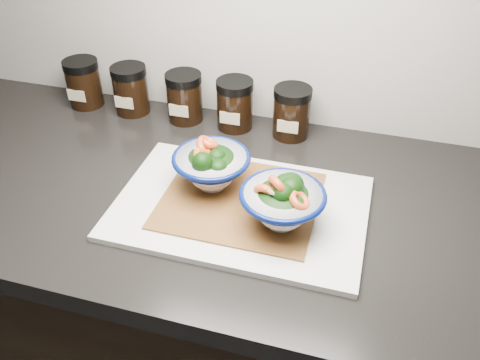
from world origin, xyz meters
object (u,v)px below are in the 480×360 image
(bowl_left, at_px, (211,166))
(spice_jar_a, at_px, (84,83))
(cutting_board, at_px, (240,208))
(spice_jar_c, at_px, (185,97))
(spice_jar_d, at_px, (235,104))
(spice_jar_e, at_px, (292,112))
(bowl_right, at_px, (283,202))
(spice_jar_b, at_px, (131,90))

(bowl_left, relative_size, spice_jar_a, 1.28)
(cutting_board, height_order, spice_jar_c, spice_jar_c)
(spice_jar_d, bearing_deg, bowl_left, -83.75)
(cutting_board, bearing_deg, spice_jar_a, 149.32)
(spice_jar_c, relative_size, spice_jar_e, 1.00)
(cutting_board, xyz_separation_m, spice_jar_e, (0.04, 0.28, 0.05))
(bowl_left, relative_size, bowl_right, 0.99)
(cutting_board, distance_m, spice_jar_c, 0.35)
(bowl_right, relative_size, spice_jar_b, 1.30)
(spice_jar_d, bearing_deg, spice_jar_a, 180.00)
(bowl_left, distance_m, spice_jar_b, 0.37)
(bowl_right, distance_m, spice_jar_a, 0.63)
(bowl_left, height_order, spice_jar_a, bowl_left)
(cutting_board, height_order, spice_jar_e, spice_jar_e)
(cutting_board, relative_size, spice_jar_d, 3.98)
(spice_jar_c, bearing_deg, bowl_right, -46.24)
(spice_jar_e, bearing_deg, cutting_board, -97.24)
(spice_jar_e, bearing_deg, spice_jar_d, 180.00)
(spice_jar_a, bearing_deg, spice_jar_c, 0.00)
(cutting_board, height_order, spice_jar_b, spice_jar_b)
(spice_jar_e, bearing_deg, spice_jar_b, 180.00)
(spice_jar_c, bearing_deg, spice_jar_d, 0.00)
(spice_jar_a, relative_size, spice_jar_b, 1.00)
(bowl_left, xyz_separation_m, spice_jar_c, (-0.15, 0.24, -0.00))
(spice_jar_d, relative_size, spice_jar_e, 1.00)
(spice_jar_b, bearing_deg, bowl_right, -35.67)
(spice_jar_d, xyz_separation_m, spice_jar_e, (0.13, 0.00, 0.00))
(bowl_left, height_order, spice_jar_d, bowl_left)
(bowl_left, height_order, spice_jar_b, bowl_left)
(bowl_left, bearing_deg, spice_jar_d, 96.25)
(bowl_left, bearing_deg, spice_jar_b, 139.20)
(cutting_board, distance_m, bowl_right, 0.10)
(spice_jar_a, relative_size, spice_jar_c, 1.00)
(spice_jar_e, bearing_deg, spice_jar_a, 180.00)
(bowl_left, distance_m, spice_jar_c, 0.28)
(bowl_left, xyz_separation_m, bowl_right, (0.15, -0.07, 0.00))
(spice_jar_b, xyz_separation_m, spice_jar_d, (0.25, 0.00, 0.00))
(spice_jar_b, relative_size, spice_jar_c, 1.00)
(spice_jar_c, xyz_separation_m, spice_jar_d, (0.12, 0.00, 0.00))
(spice_jar_a, bearing_deg, bowl_right, -29.17)
(spice_jar_c, bearing_deg, spice_jar_b, 180.00)
(bowl_right, xyz_separation_m, spice_jar_c, (-0.29, 0.31, -0.01))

